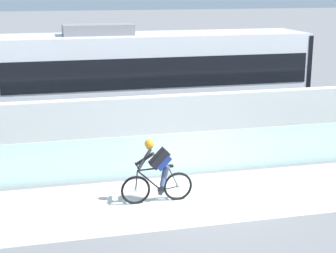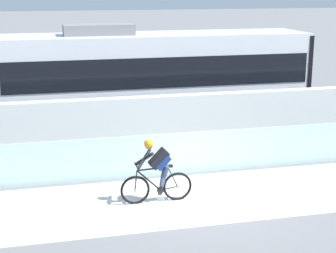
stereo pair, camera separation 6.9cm
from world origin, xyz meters
name	(u,v)px [view 1 (the left image)]	position (x,y,z in m)	size (l,w,h in m)	color
ground_plane	(202,198)	(0.00, 0.00, 0.00)	(200.00, 200.00, 0.00)	slate
bike_path_deck	(202,197)	(0.00, 0.00, 0.01)	(32.00, 3.20, 0.01)	beige
glass_parapet	(182,153)	(0.00, 1.85, 0.59)	(32.00, 0.05, 1.18)	silver
concrete_barrier_wall	(167,125)	(0.00, 3.65, 0.94)	(32.00, 0.36, 1.87)	silver
tram_rail_near	(150,134)	(0.00, 6.13, 0.00)	(32.00, 0.08, 0.01)	#595654
tram_rail_far	(142,124)	(0.00, 7.57, 0.00)	(32.00, 0.08, 0.01)	#595654
tram	(154,77)	(0.31, 6.85, 1.89)	(11.06, 2.54, 3.81)	silver
cyclist_on_bike	(157,172)	(-1.14, 0.00, 0.78)	(1.77, 0.58, 1.61)	black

